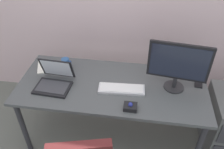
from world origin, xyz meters
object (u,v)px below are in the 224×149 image
at_px(keyboard, 121,89).
at_px(monitor_main, 178,64).
at_px(coffee_mug, 66,64).
at_px(cell_phone, 198,83).
at_px(laptop, 54,80).
at_px(trackball_mouse, 130,107).
at_px(paper_notepad, 45,67).

bearing_deg(keyboard, monitor_main, 12.40).
bearing_deg(coffee_mug, cell_phone, -1.68).
distance_m(keyboard, laptop, 0.61).
distance_m(monitor_main, trackball_mouse, 0.54).
relative_size(monitor_main, keyboard, 1.23).
distance_m(keyboard, coffee_mug, 0.62).
bearing_deg(monitor_main, coffee_mug, 172.65).
bearing_deg(cell_phone, coffee_mug, -174.02).
bearing_deg(trackball_mouse, laptop, 164.33).
bearing_deg(coffee_mug, monitor_main, -7.35).
height_order(monitor_main, coffee_mug, monitor_main).
distance_m(laptop, paper_notepad, 0.31).
distance_m(trackball_mouse, coffee_mug, 0.81).
bearing_deg(trackball_mouse, coffee_mug, 146.12).
xyz_separation_m(coffee_mug, cell_phone, (1.27, -0.04, -0.05)).
relative_size(keyboard, cell_phone, 2.94).
relative_size(monitor_main, laptop, 1.58).
xyz_separation_m(trackball_mouse, cell_phone, (0.60, 0.42, -0.02)).
xyz_separation_m(laptop, cell_phone, (1.30, 0.22, -0.05)).
height_order(keyboard, paper_notepad, keyboard).
bearing_deg(paper_notepad, coffee_mug, 1.57).
xyz_separation_m(coffee_mug, paper_notepad, (-0.22, -0.01, -0.05)).
distance_m(monitor_main, coffee_mug, 1.07).
bearing_deg(cell_phone, laptop, -162.88).
xyz_separation_m(laptop, paper_notepad, (-0.19, 0.25, -0.05)).
height_order(monitor_main, trackball_mouse, monitor_main).
relative_size(laptop, paper_notepad, 1.57).
height_order(laptop, paper_notepad, laptop).
xyz_separation_m(monitor_main, trackball_mouse, (-0.36, -0.32, -0.23)).
bearing_deg(cell_phone, keyboard, -156.37).
bearing_deg(laptop, monitor_main, 6.40).
bearing_deg(paper_notepad, keyboard, -16.05).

